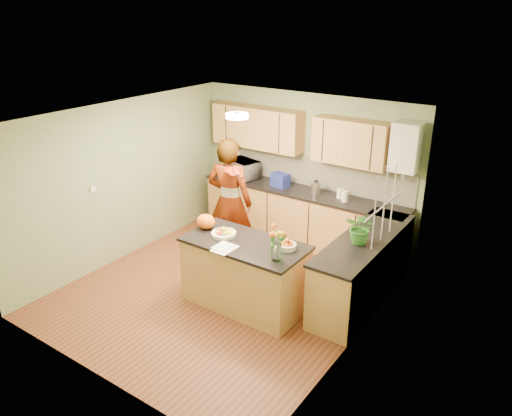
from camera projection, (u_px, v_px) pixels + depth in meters
The scene contains 28 objects.
floor at pixel (227, 288), 7.21m from camera, with size 4.50×4.50×0.00m, color brown.
ceiling at pixel (223, 117), 6.27m from camera, with size 4.00×4.50×0.02m, color silver.
wall_back at pixel (307, 167), 8.45m from camera, with size 4.00×0.02×2.50m, color gray.
wall_front at pixel (88, 278), 5.03m from camera, with size 4.00×0.02×2.50m, color gray.
wall_left at pixel (124, 181), 7.79m from camera, with size 0.02×4.50×2.50m, color gray.
wall_right at pixel (363, 246), 5.69m from camera, with size 0.02×4.50×2.50m, color gray.
back_counter at pixel (301, 216), 8.47m from camera, with size 3.64×0.62×0.94m.
right_counter at pixel (363, 269), 6.79m from camera, with size 0.62×2.24×0.94m.
splashback at pixel (311, 171), 8.41m from camera, with size 3.60×0.02×0.52m, color white.
upper_cabinets at pixel (294, 133), 8.19m from camera, with size 3.20×0.34×0.70m.
boiler at pixel (406, 147), 7.19m from camera, with size 0.40×0.30×0.86m.
window_right at pixel (385, 206), 6.03m from camera, with size 0.01×1.30×1.05m.
light_switch at pixel (93, 189), 7.31m from camera, with size 0.02×0.09×0.09m, color white.
ceiling_lamp at pixel (237, 116), 6.51m from camera, with size 0.30×0.30×0.07m.
peninsula_island at pixel (245, 274), 6.67m from camera, with size 1.64×0.84×0.94m.
fruit_dish at pixel (224, 232), 6.66m from camera, with size 0.33×0.33×0.12m.
orange_bowl at pixel (287, 245), 6.29m from camera, with size 0.23×0.23×0.14m.
flower_vase at pixel (277, 235), 5.91m from camera, with size 0.27×0.27×0.50m.
orange_bag at pixel (206, 221), 6.86m from camera, with size 0.27×0.23×0.20m, color orange.
papers at pixel (225, 248), 6.31m from camera, with size 0.24×0.32×0.01m, color white.
violinist at pixel (230, 202), 7.64m from camera, with size 0.73×0.48×2.01m, color #E7A98D.
violin at pixel (231, 170), 7.14m from camera, with size 0.67×0.27×0.13m, color #531505, non-canonical shape.
microwave at pixel (243, 169), 8.87m from camera, with size 0.57×0.38×0.31m, color white.
blue_box at pixel (280, 180), 8.44m from camera, with size 0.28×0.21×0.23m, color navy.
kettle at pixel (316, 187), 8.09m from camera, with size 0.15×0.15×0.29m.
jar_cream at pixel (340, 193), 7.94m from camera, with size 0.10×0.10×0.16m, color #EFE4BF.
jar_white at pixel (345, 196), 7.80m from camera, with size 0.11×0.11×0.17m, color white.
potted_plant at pixel (361, 228), 6.38m from camera, with size 0.39×0.34×0.43m, color #327A28.
Camera 1 is at (3.89, -4.89, 3.81)m, focal length 35.00 mm.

